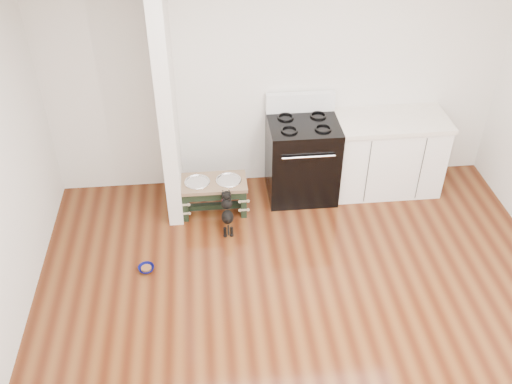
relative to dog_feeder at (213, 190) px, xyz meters
name	(u,v)px	position (x,y,z in m)	size (l,w,h in m)	color
ground	(312,343)	(0.76, -1.91, -0.28)	(5.00, 5.00, 0.00)	#40190B
room_shell	(325,193)	(0.76, -1.91, 1.34)	(5.00, 5.00, 5.00)	silver
partition_wall	(166,96)	(-0.42, 0.19, 1.07)	(0.15, 0.80, 2.70)	silver
oven_range	(302,158)	(1.01, 0.25, 0.19)	(0.76, 0.69, 1.14)	black
cabinet_run	(387,154)	(1.99, 0.27, 0.17)	(1.24, 0.64, 0.91)	white
dog_feeder	(213,190)	(0.00, 0.00, 0.00)	(0.72, 0.39, 0.41)	black
puppy	(227,212)	(0.13, -0.33, -0.04)	(0.13, 0.37, 0.44)	black
floor_bowl	(146,269)	(-0.71, -0.88, -0.26)	(0.20, 0.20, 0.05)	#0C0F59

